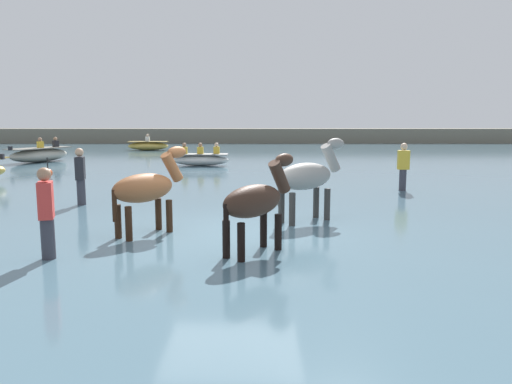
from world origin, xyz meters
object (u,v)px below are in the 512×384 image
person_wading_close (79,180)px  boat_far_offshore (199,159)px  horse_trailing_dark_bay (254,203)px  boat_near_port (38,155)px  person_onlooker_left (401,170)px  channel_buoy (46,173)px  boat_distant_east (147,146)px  person_spectator_far (45,219)px  horse_lead_grey (306,178)px  horse_flank_chestnut (145,190)px

person_wading_close → boat_far_offshore: bearing=79.9°
horse_trailing_dark_bay → boat_near_port: horse_trailing_dark_bay is taller
horse_trailing_dark_bay → person_wading_close: bearing=133.9°
person_wading_close → horse_trailing_dark_bay: bearing=-46.1°
horse_trailing_dark_bay → boat_far_offshore: horse_trailing_dark_bay is taller
person_onlooker_left → horse_trailing_dark_bay: bearing=-121.9°
boat_far_offshore → channel_buoy: (-4.86, -4.37, -0.12)m
person_onlooker_left → person_wading_close: size_ratio=1.00×
horse_trailing_dark_bay → person_wading_close: size_ratio=1.09×
horse_trailing_dark_bay → boat_distant_east: (-6.90, 24.78, -0.49)m
person_spectator_far → channel_buoy: size_ratio=2.35×
horse_trailing_dark_bay → boat_near_port: size_ratio=0.54×
horse_lead_grey → person_wading_close: bearing=159.9°
horse_flank_chestnut → person_spectator_far: size_ratio=1.11×
horse_lead_grey → horse_flank_chestnut: bearing=-158.3°
person_onlooker_left → channel_buoy: bearing=164.4°
person_spectator_far → person_wading_close: 4.81m
boat_far_offshore → boat_near_port: boat_near_port is taller
boat_distant_east → boat_near_port: bearing=-110.8°
horse_lead_grey → boat_far_offshore: horse_lead_grey is taller
person_onlooker_left → person_spectator_far: size_ratio=1.00×
horse_trailing_dark_bay → boat_distant_east: 25.72m
horse_lead_grey → boat_distant_east: 23.71m
channel_buoy → horse_flank_chestnut: bearing=-58.5°
boat_far_offshore → person_wading_close: size_ratio=1.52×
horse_flank_chestnut → person_onlooker_left: size_ratio=1.11×
horse_trailing_dark_bay → boat_far_offshore: bearing=99.5°
boat_far_offshore → channel_buoy: 6.53m
horse_flank_chestnut → boat_far_offshore: size_ratio=0.73×
person_wading_close → boat_distant_east: bearing=97.6°
person_spectator_far → horse_flank_chestnut: bearing=54.5°
horse_trailing_dark_bay → boat_distant_east: bearing=105.6°
horse_flank_chestnut → person_spectator_far: horse_flank_chestnut is taller
horse_flank_chestnut → boat_distant_east: 24.05m
horse_flank_chestnut → boat_near_port: size_ratio=0.55×
boat_far_offshore → person_wading_close: person_wading_close is taller
boat_far_offshore → person_onlooker_left: person_onlooker_left is taller
boat_near_port → channel_buoy: 6.85m
boat_near_port → horse_lead_grey: bearing=-50.7°
person_wading_close → horse_flank_chestnut: bearing=-54.1°
boat_near_port → horse_trailing_dark_bay: bearing=-57.8°
boat_far_offshore → channel_buoy: bearing=-138.0°
horse_lead_grey → person_wading_close: (-5.22, 1.91, -0.27)m
boat_far_offshore → boat_near_port: size_ratio=0.76×
boat_far_offshore → person_wading_close: bearing=-100.1°
person_spectator_far → boat_near_port: bearing=113.4°
boat_far_offshore → person_wading_close: (-1.77, -9.97, 0.32)m
boat_near_port → person_wading_close: bearing=-63.0°
horse_lead_grey → person_onlooker_left: 5.34m
boat_distant_east → person_spectator_far: size_ratio=1.58×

